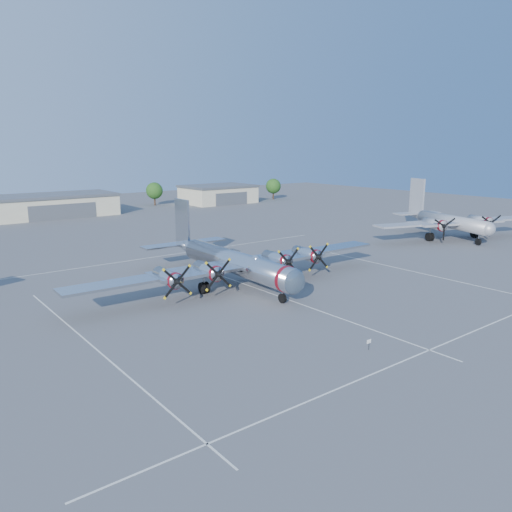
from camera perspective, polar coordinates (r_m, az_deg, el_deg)
ground at (r=58.90m, az=1.02°, el=-4.06°), size 260.00×260.00×0.00m
parking_lines at (r=57.61m, az=2.11°, el=-4.44°), size 60.00×50.08×0.01m
hangar_center at (r=131.55m, az=-22.11°, el=5.40°), size 28.60×14.60×5.40m
hangar_east at (r=151.72m, az=-4.35°, el=7.09°), size 20.60×14.60×5.40m
tree_east at (r=147.83m, az=-11.54°, el=7.32°), size 4.80×4.80×6.64m
tree_far_east at (r=161.95m, az=1.99°, el=7.98°), size 4.80×4.80×6.64m
main_bomber_b29 at (r=62.44m, az=-2.83°, el=-3.11°), size 43.48×30.36×9.44m
twin_engine_east at (r=99.71m, az=21.01°, el=1.94°), size 38.56×32.48×10.46m
info_placard at (r=43.39m, az=12.79°, el=-9.63°), size 0.48×0.06×0.92m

